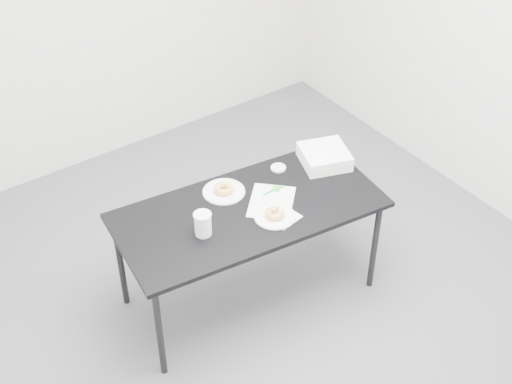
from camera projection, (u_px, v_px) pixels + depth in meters
floor at (247, 305)px, 4.43m from camera, size 4.00×4.00×0.00m
wall_right at (506, 23)px, 4.49m from camera, size 0.02×4.00×2.70m
table at (249, 215)px, 4.11m from camera, size 1.61×0.89×0.70m
scorecard at (271, 202)px, 4.12m from camera, size 0.40×0.40×0.00m
logo_patch at (276, 189)px, 4.21m from camera, size 0.07×0.07×0.00m
pen at (274, 190)px, 4.19m from camera, size 0.15×0.01×0.01m
napkin at (283, 217)px, 4.02m from camera, size 0.19×0.19×0.00m
plate_near at (275, 216)px, 4.01m from camera, size 0.24×0.24×0.01m
donut_near at (275, 213)px, 4.00m from camera, size 0.12×0.12×0.04m
plate_far at (224, 192)px, 4.19m from camera, size 0.25×0.25×0.01m
donut_far at (224, 189)px, 4.18m from camera, size 0.12×0.12×0.04m
coffee_cup at (203, 224)px, 3.86m from camera, size 0.09×0.09×0.14m
cup_lid at (278, 168)px, 4.37m from camera, size 0.09×0.09×0.01m
bakery_box at (324, 157)px, 4.39m from camera, size 0.35×0.35×0.09m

